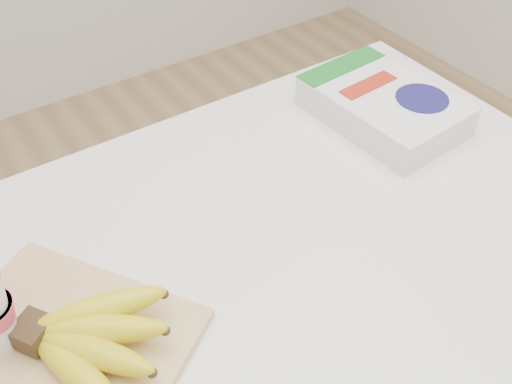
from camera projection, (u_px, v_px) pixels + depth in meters
The scene contains 3 objects.
cutting_board at pixel (68, 341), 0.77m from camera, with size 0.24×0.32×0.02m, color #E8C77F.
bananas at pixel (90, 340), 0.73m from camera, with size 0.21×0.21×0.07m.
cereal_box at pixel (383, 105), 1.13m from camera, with size 0.22×0.31×0.07m.
Camera 1 is at (-0.36, -0.48, 1.58)m, focal length 40.00 mm.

